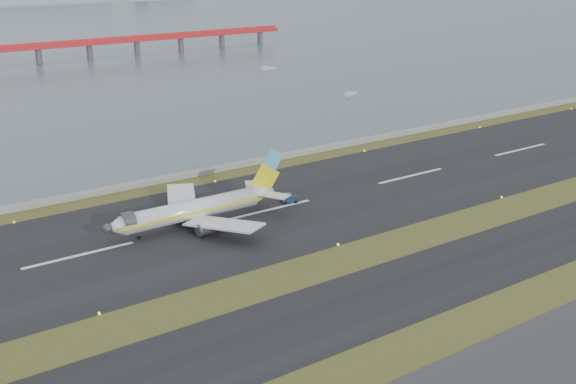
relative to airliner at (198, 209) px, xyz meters
name	(u,v)px	position (x,y,z in m)	size (l,w,h in m)	color
ground	(365,260)	(15.85, -30.83, -3.46)	(1000.00, 1000.00, 0.00)	#374017
taxiway_strip	(414,285)	(15.85, -42.83, -3.41)	(1000.00, 18.00, 0.10)	black
runway_strip	(269,210)	(15.85, -0.83, -3.41)	(1000.00, 45.00, 0.10)	black
seawall	(199,172)	(15.85, 29.17, -2.96)	(1000.00, 2.50, 1.00)	gray
red_pier	(38,48)	(35.85, 219.17, 3.82)	(260.00, 5.00, 10.20)	red
airliner	(198,209)	(0.00, 0.00, 0.00)	(38.52, 32.89, 12.80)	silver
pushback_tug	(289,198)	(21.71, 0.47, -2.43)	(3.73, 2.86, 2.11)	#142539
workboat_near	(350,94)	(105.59, 81.74, -2.94)	(7.12, 4.25, 1.65)	#B7B6BB
workboat_far	(267,68)	(112.10, 146.03, -2.86)	(8.07, 3.49, 1.90)	#B7B6BB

